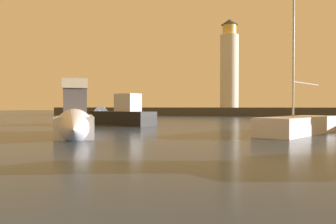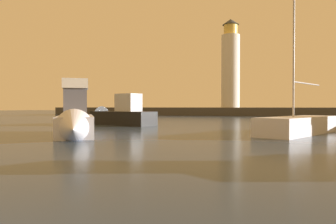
% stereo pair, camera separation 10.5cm
% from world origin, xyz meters
% --- Properties ---
extents(ground_plane, '(220.00, 220.00, 0.00)m').
position_xyz_m(ground_plane, '(0.00, 31.44, 0.00)').
color(ground_plane, '#2D3D51').
extents(breakwater, '(74.92, 6.59, 1.60)m').
position_xyz_m(breakwater, '(0.00, 62.88, 0.80)').
color(breakwater, '#423F3D').
rests_on(breakwater, ground_plane).
extents(lighthouse, '(3.59, 3.59, 17.44)m').
position_xyz_m(lighthouse, '(-0.22, 62.88, 9.86)').
color(lighthouse, silver).
rests_on(lighthouse, breakwater).
extents(motorboat_0, '(5.43, 7.53, 3.74)m').
position_xyz_m(motorboat_0, '(-6.35, 15.76, 1.04)').
color(motorboat_0, silver).
rests_on(motorboat_0, ground_plane).
extents(motorboat_1, '(8.66, 5.36, 3.34)m').
position_xyz_m(motorboat_1, '(-9.15, 27.80, 0.91)').
color(motorboat_1, black).
rests_on(motorboat_1, ground_plane).
extents(sailboat_moored, '(5.90, 8.15, 13.25)m').
position_xyz_m(sailboat_moored, '(6.54, 20.83, 0.62)').
color(sailboat_moored, silver).
rests_on(sailboat_moored, ground_plane).
extents(mooring_buoy, '(0.73, 0.73, 0.73)m').
position_xyz_m(mooring_buoy, '(10.38, 27.58, 0.37)').
color(mooring_buoy, red).
rests_on(mooring_buoy, ground_plane).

